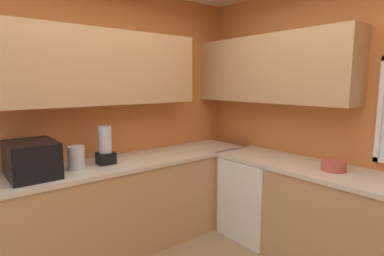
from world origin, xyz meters
TOP-DOWN VIEW (x-y plane):
  - room_shell at (-0.33, 0.46)m, footprint 3.56×3.56m
  - counter_run_left at (-1.41, 0.00)m, footprint 0.65×3.17m
  - counter_run_back at (0.21, 1.41)m, footprint 2.65×0.65m
  - dishwasher at (-0.75, 1.38)m, footprint 0.60×0.60m
  - microwave at (-1.41, -0.67)m, footprint 0.48×0.36m
  - kettle at (-1.39, -0.32)m, footprint 0.14×0.14m
  - bowl at (0.06, 1.41)m, footprint 0.21×0.21m
  - blender_appliance at (-1.41, -0.04)m, footprint 0.15×0.15m

SIDE VIEW (x-z plane):
  - dishwasher at x=-0.75m, z-range 0.00..0.86m
  - counter_run_left at x=-1.41m, z-range 0.00..0.90m
  - counter_run_back at x=0.21m, z-range 0.00..0.90m
  - bowl at x=0.06m, z-range 0.90..0.99m
  - kettle at x=-1.39m, z-range 0.90..1.11m
  - microwave at x=-1.41m, z-range 0.90..1.19m
  - blender_appliance at x=-1.41m, z-range 0.88..1.24m
  - room_shell at x=-0.33m, z-range 0.41..3.10m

